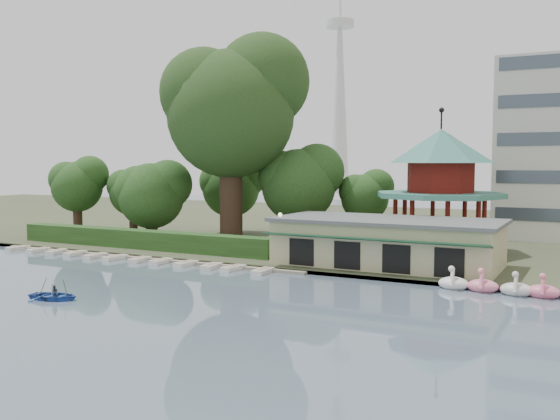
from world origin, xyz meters
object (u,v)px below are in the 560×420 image
Objects in this scene: pavilion at (440,178)px; dock at (143,257)px; boathouse at (387,242)px; rowboat_with_passengers at (54,292)px; big_tree at (233,103)px.

dock is at bearing -148.34° from pavilion.
boathouse is (22.00, 4.77, 2.25)m from dock.
pavilion reaches higher than rowboat_with_passengers.
boathouse is at bearing -18.35° from big_tree.
big_tree is at bearing 161.65° from boathouse.
dock is 6.47× the size of rowboat_with_passengers.
big_tree is at bearing 96.10° from rowboat_with_passengers.
pavilion is (24.00, 14.80, 7.36)m from dock.
boathouse is at bearing 52.79° from rowboat_with_passengers.
boathouse is 26.38m from rowboat_with_passengers.
big_tree is (-18.82, 6.24, 12.73)m from boathouse.
boathouse is 3.54× the size of rowboat_with_passengers.
boathouse is 1.38× the size of pavilion.
dock is at bearing -167.76° from boathouse.
dock is 2.52× the size of pavilion.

